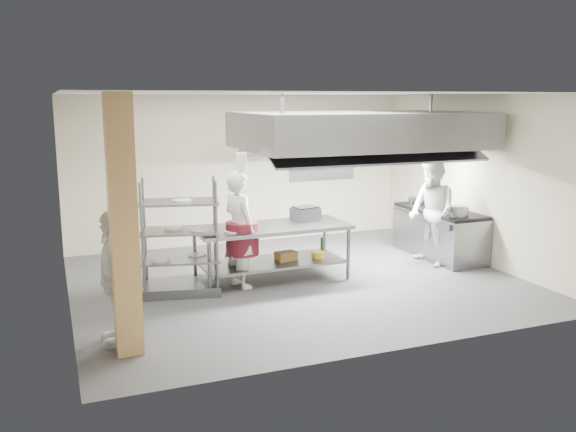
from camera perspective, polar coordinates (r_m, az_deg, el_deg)
name	(u,v)px	position (r m, az deg, el deg)	size (l,w,h in m)	color
floor	(297,281)	(9.98, 0.86, -6.10)	(7.00, 7.00, 0.00)	#3C3C3E
ceiling	(298,94)	(9.54, 0.91, 11.39)	(7.00, 7.00, 0.00)	silver
wall_back	(241,170)	(12.45, -4.38, 4.34)	(7.00, 7.00, 0.00)	#BCB195
wall_left	(63,204)	(8.94, -20.35, 1.08)	(6.00, 6.00, 0.00)	#BCB195
wall_right	(478,179)	(11.44, 17.36, 3.29)	(6.00, 6.00, 0.00)	#BCB195
column	(124,227)	(7.11, -15.13, -1.01)	(0.30, 0.30, 3.00)	tan
exhaust_hood	(360,130)	(10.47, 6.71, 7.99)	(4.00, 2.50, 0.60)	slate
hood_strip_a	(311,151)	(10.10, 2.14, 6.14)	(1.60, 0.12, 0.04)	white
hood_strip_b	(405,147)	(10.95, 10.86, 6.32)	(1.60, 0.12, 0.04)	white
wall_shelf	(325,167)	(12.95, 3.49, 4.60)	(1.50, 0.28, 0.04)	slate
island	(272,253)	(9.93, -1.51, -3.47)	(2.50, 1.04, 0.91)	gray
island_worktop	(272,227)	(9.83, -1.52, -1.07)	(2.50, 1.04, 0.06)	slate
island_undershelf	(272,262)	(9.97, -1.51, -4.33)	(2.30, 0.94, 0.04)	slate
pass_rack	(180,237)	(9.31, -10.07, -1.95)	(1.17, 0.68, 1.75)	slate
cooking_range	(439,234)	(11.76, 13.94, -1.68)	(0.80, 2.00, 0.84)	slate
range_top	(440,211)	(11.67, 14.05, 0.47)	(0.78, 1.96, 0.06)	black
chef_head	(239,229)	(9.51, -4.57, -1.26)	(0.67, 0.44, 1.84)	white
chef_line	(432,212)	(11.04, 13.30, 0.34)	(0.92, 0.72, 1.90)	white
chef_plating	(114,277)	(7.60, -15.93, -5.55)	(0.96, 0.40, 1.64)	silver
griddle	(305,214)	(10.24, 1.65, 0.19)	(0.43, 0.33, 0.21)	slate
wicker_basket	(286,256)	(9.98, -0.18, -3.76)	(0.33, 0.23, 0.14)	olive
stockpot	(458,211)	(10.99, 15.64, 0.45)	(0.29, 0.29, 0.20)	slate
plate_stack	(181,257)	(9.38, -10.01, -3.82)	(0.28, 0.28, 0.05)	white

